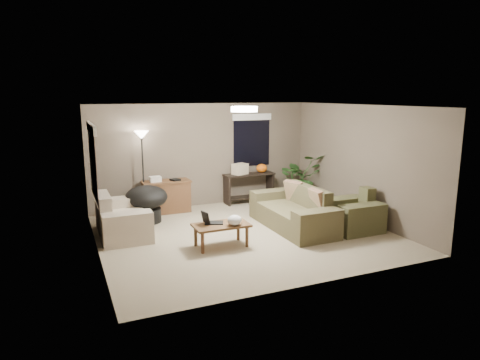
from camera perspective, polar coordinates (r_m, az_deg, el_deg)
name	(u,v)px	position (r m, az deg, el deg)	size (l,w,h in m)	color
room_shell	(244,172)	(8.22, 0.55, 1.11)	(5.50, 5.50, 5.50)	gray
main_sofa	(294,214)	(8.92, 7.24, -4.46)	(0.95, 2.20, 0.85)	brown
throw_pillows	(305,196)	(8.96, 8.71, -2.08)	(0.36, 1.39, 0.47)	#8C7251
loveseat	(121,220)	(8.70, -15.57, -5.18)	(0.90, 1.60, 0.85)	beige
armchair	(352,215)	(9.00, 14.76, -4.59)	(0.95, 1.00, 0.85)	#4B4B2D
coffee_table	(221,227)	(7.75, -2.53, -6.33)	(1.00, 0.55, 0.42)	brown
laptop	(210,221)	(7.75, -3.97, -5.41)	(0.41, 0.33, 0.24)	black
plastic_bag	(235,220)	(7.64, -0.73, -5.38)	(0.26, 0.24, 0.18)	white
desk	(167,196)	(10.09, -9.75, -2.18)	(1.10, 0.50, 0.75)	brown
desk_papers	(159,179)	(9.96, -10.69, 0.10)	(0.70, 0.29, 0.12)	silver
console_table	(249,186)	(10.84, 1.21, -0.76)	(1.30, 0.40, 0.75)	black
pumpkin	(262,168)	(10.90, 2.90, 1.58)	(0.27, 0.27, 0.22)	orange
cardboard_box	(240,169)	(10.65, 0.00, 1.48)	(0.35, 0.27, 0.27)	beige
papasan_chair	(147,201)	(9.39, -12.36, -2.75)	(1.04, 1.04, 0.80)	black
floor_lamp	(142,145)	(9.85, -12.95, 4.58)	(0.32, 0.32, 1.91)	black
ceiling_fixture	(244,109)	(8.10, 0.56, 9.43)	(0.50, 0.50, 0.10)	white
houseplant	(300,183)	(10.97, 7.95, -0.45)	(1.12, 1.25, 0.97)	#2D5923
cat_scratching_post	(344,212)	(9.49, 13.67, -4.23)	(0.32, 0.32, 0.50)	tan
window_left	(92,149)	(7.78, -19.15, 3.88)	(0.05, 1.56, 1.33)	black
window_back	(252,131)	(10.92, 1.58, 6.50)	(1.06, 0.05, 1.33)	black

